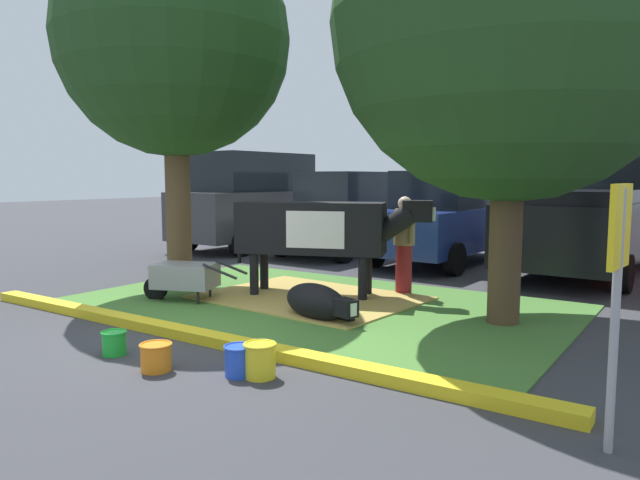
# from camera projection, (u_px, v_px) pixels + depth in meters

# --- Properties ---
(ground_plane) EXTENTS (80.00, 80.00, 0.00)m
(ground_plane) POSITION_uv_depth(u_px,v_px,m) (196.00, 334.00, 7.08)
(ground_plane) COLOR #38383D
(grass_island) EXTENTS (7.13, 4.48, 0.02)m
(grass_island) POSITION_uv_depth(u_px,v_px,m) (317.00, 304.00, 8.71)
(grass_island) COLOR #477A33
(grass_island) RESTS_ON ground
(curb_yellow) EXTENTS (8.33, 0.24, 0.12)m
(curb_yellow) POSITION_uv_depth(u_px,v_px,m) (199.00, 336.00, 6.74)
(curb_yellow) COLOR yellow
(curb_yellow) RESTS_ON ground
(hay_bedding) EXTENTS (3.37, 2.63, 0.04)m
(hay_bedding) POSITION_uv_depth(u_px,v_px,m) (309.00, 298.00, 9.06)
(hay_bedding) COLOR tan
(hay_bedding) RESTS_ON ground
(shade_tree_left) EXTENTS (3.80, 3.80, 6.01)m
(shade_tree_left) POSITION_uv_depth(u_px,v_px,m) (174.00, 41.00, 9.54)
(shade_tree_left) COLOR brown
(shade_tree_left) RESTS_ON ground
(shade_tree_right) EXTENTS (4.49, 4.49, 6.06)m
(shade_tree_right) POSITION_uv_depth(u_px,v_px,m) (513.00, 20.00, 7.15)
(shade_tree_right) COLOR #4C3823
(shade_tree_right) RESTS_ON ground
(cow_holstein) EXTENTS (3.02, 1.53, 1.54)m
(cow_holstein) POSITION_uv_depth(u_px,v_px,m) (318.00, 229.00, 9.14)
(cow_holstein) COLOR black
(cow_holstein) RESTS_ON ground
(calf_lying) EXTENTS (1.33, 0.77, 0.48)m
(calf_lying) POSITION_uv_depth(u_px,v_px,m) (317.00, 302.00, 7.74)
(calf_lying) COLOR black
(calf_lying) RESTS_ON ground
(person_handler) EXTENTS (0.45, 0.34, 1.58)m
(person_handler) POSITION_uv_depth(u_px,v_px,m) (404.00, 242.00, 9.35)
(person_handler) COLOR maroon
(person_handler) RESTS_ON ground
(wheelbarrow) EXTENTS (1.59, 1.00, 0.63)m
(wheelbarrow) POSITION_uv_depth(u_px,v_px,m) (184.00, 276.00, 8.88)
(wheelbarrow) COLOR gray
(wheelbarrow) RESTS_ON ground
(parking_sign) EXTENTS (0.08, 0.44, 1.84)m
(parking_sign) POSITION_uv_depth(u_px,v_px,m) (618.00, 265.00, 3.89)
(parking_sign) COLOR #99999E
(parking_sign) RESTS_ON ground
(bucket_green) EXTENTS (0.27, 0.27, 0.26)m
(bucket_green) POSITION_uv_depth(u_px,v_px,m) (114.00, 342.00, 6.22)
(bucket_green) COLOR green
(bucket_green) RESTS_ON ground
(bucket_orange) EXTENTS (0.32, 0.32, 0.27)m
(bucket_orange) POSITION_uv_depth(u_px,v_px,m) (156.00, 356.00, 5.71)
(bucket_orange) COLOR orange
(bucket_orange) RESTS_ON ground
(bucket_blue) EXTENTS (0.30, 0.30, 0.30)m
(bucket_blue) POSITION_uv_depth(u_px,v_px,m) (239.00, 360.00, 5.56)
(bucket_blue) COLOR blue
(bucket_blue) RESTS_ON ground
(bucket_yellow) EXTENTS (0.32, 0.32, 0.33)m
(bucket_yellow) POSITION_uv_depth(u_px,v_px,m) (260.00, 360.00, 5.51)
(bucket_yellow) COLOR yellow
(bucket_yellow) RESTS_ON ground
(suv_dark_grey) EXTENTS (2.27, 4.68, 2.52)m
(suv_dark_grey) POSITION_uv_depth(u_px,v_px,m) (254.00, 201.00, 15.61)
(suv_dark_grey) COLOR #3D3D42
(suv_dark_grey) RESTS_ON ground
(hatchback_white) EXTENTS (2.16, 4.47, 2.02)m
(hatchback_white) POSITION_uv_depth(u_px,v_px,m) (346.00, 214.00, 14.50)
(hatchback_white) COLOR silver
(hatchback_white) RESTS_ON ground
(sedan_blue) EXTENTS (2.16, 4.47, 2.02)m
(sedan_blue) POSITION_uv_depth(u_px,v_px,m) (444.00, 219.00, 12.84)
(sedan_blue) COLOR navy
(sedan_blue) RESTS_ON ground
(pickup_truck_black) EXTENTS (2.39, 5.48, 2.42)m
(pickup_truck_black) POSITION_uv_depth(u_px,v_px,m) (587.00, 216.00, 11.54)
(pickup_truck_black) COLOR black
(pickup_truck_black) RESTS_ON ground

